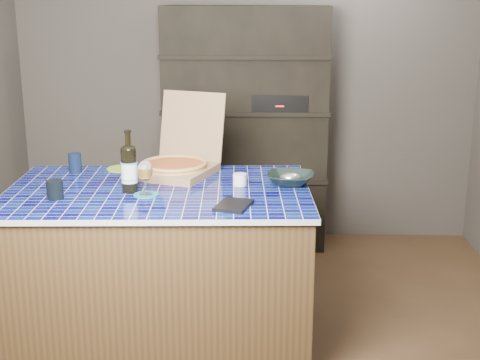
{
  "coord_description": "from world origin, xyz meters",
  "views": [
    {
      "loc": [
        0.15,
        -3.38,
        1.86
      ],
      "look_at": [
        0.02,
        0.0,
        0.93
      ],
      "focal_mm": 50.0,
      "sensor_mm": 36.0,
      "label": 1
    }
  ],
  "objects_px": {
    "dvd_case": "(234,205)",
    "bowl": "(291,179)",
    "kitchen_island": "(161,266)",
    "pizza_box": "(176,163)",
    "wine_glass": "(145,171)",
    "mead_bottle": "(129,168)"
  },
  "relations": [
    {
      "from": "dvd_case",
      "to": "bowl",
      "type": "distance_m",
      "value": 0.51
    },
    {
      "from": "kitchen_island",
      "to": "pizza_box",
      "type": "distance_m",
      "value": 0.59
    },
    {
      "from": "kitchen_island",
      "to": "dvd_case",
      "type": "bearing_deg",
      "value": -38.06
    },
    {
      "from": "kitchen_island",
      "to": "wine_glass",
      "type": "relative_size",
      "value": 9.23
    },
    {
      "from": "mead_bottle",
      "to": "wine_glass",
      "type": "height_order",
      "value": "mead_bottle"
    },
    {
      "from": "dvd_case",
      "to": "wine_glass",
      "type": "bearing_deg",
      "value": 174.14
    },
    {
      "from": "dvd_case",
      "to": "bowl",
      "type": "xyz_separation_m",
      "value": [
        0.29,
        0.42,
        0.02
      ]
    },
    {
      "from": "kitchen_island",
      "to": "bowl",
      "type": "relative_size",
      "value": 6.46
    },
    {
      "from": "dvd_case",
      "to": "bowl",
      "type": "height_order",
      "value": "bowl"
    },
    {
      "from": "mead_bottle",
      "to": "pizza_box",
      "type": "bearing_deg",
      "value": 62.21
    },
    {
      "from": "pizza_box",
      "to": "kitchen_island",
      "type": "bearing_deg",
      "value": -79.98
    },
    {
      "from": "bowl",
      "to": "kitchen_island",
      "type": "bearing_deg",
      "value": -170.29
    },
    {
      "from": "pizza_box",
      "to": "mead_bottle",
      "type": "bearing_deg",
      "value": -97.87
    },
    {
      "from": "dvd_case",
      "to": "bowl",
      "type": "bearing_deg",
      "value": 70.72
    },
    {
      "from": "mead_bottle",
      "to": "wine_glass",
      "type": "xyz_separation_m",
      "value": [
        0.09,
        -0.06,
        -0.0
      ]
    },
    {
      "from": "pizza_box",
      "to": "wine_glass",
      "type": "xyz_separation_m",
      "value": [
        -0.1,
        -0.43,
        0.06
      ]
    },
    {
      "from": "pizza_box",
      "to": "dvd_case",
      "type": "xyz_separation_m",
      "value": [
        0.36,
        -0.61,
        -0.05
      ]
    },
    {
      "from": "pizza_box",
      "to": "wine_glass",
      "type": "distance_m",
      "value": 0.44
    },
    {
      "from": "wine_glass",
      "to": "bowl",
      "type": "xyz_separation_m",
      "value": [
        0.75,
        0.24,
        -0.1
      ]
    },
    {
      "from": "kitchen_island",
      "to": "wine_glass",
      "type": "distance_m",
      "value": 0.58
    },
    {
      "from": "kitchen_island",
      "to": "mead_bottle",
      "type": "distance_m",
      "value": 0.59
    },
    {
      "from": "mead_bottle",
      "to": "bowl",
      "type": "height_order",
      "value": "mead_bottle"
    }
  ]
}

